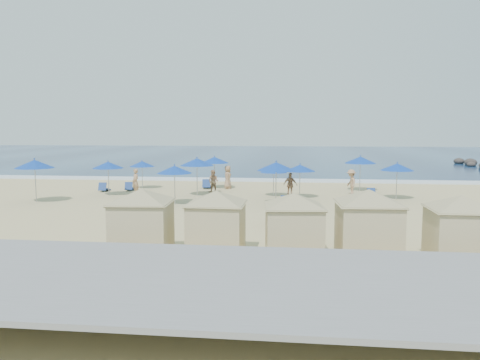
% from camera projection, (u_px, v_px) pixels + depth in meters
% --- Properties ---
extents(ground, '(160.00, 160.00, 0.00)m').
position_uv_depth(ground, '(248.00, 211.00, 25.72)').
color(ground, '#CDBA82').
rests_on(ground, ground).
extents(ocean, '(160.00, 80.00, 0.06)m').
position_uv_depth(ocean, '(279.00, 155.00, 80.03)').
color(ocean, '#0E2550').
rests_on(ocean, ground).
extents(surf_line, '(160.00, 2.50, 0.08)m').
position_uv_depth(surf_line, '(265.00, 180.00, 41.02)').
color(surf_line, white).
rests_on(surf_line, ground).
extents(seawall, '(160.00, 6.10, 1.22)m').
position_uv_depth(seawall, '(199.00, 277.00, 12.32)').
color(seawall, gray).
rests_on(seawall, ground).
extents(trash_bin, '(0.97, 0.97, 0.73)m').
position_uv_depth(trash_bin, '(278.00, 218.00, 21.92)').
color(trash_bin, black).
rests_on(trash_bin, ground).
extents(cabana_0, '(4.26, 4.26, 2.68)m').
position_uv_depth(cabana_0, '(142.00, 214.00, 16.56)').
color(cabana_0, beige).
rests_on(cabana_0, ground).
extents(cabana_1, '(4.13, 4.13, 2.59)m').
position_uv_depth(cabana_1, '(216.00, 215.00, 16.63)').
color(cabana_1, beige).
rests_on(cabana_1, ground).
extents(cabana_2, '(4.10, 4.10, 2.58)m').
position_uv_depth(cabana_2, '(294.00, 218.00, 16.05)').
color(cabana_2, beige).
rests_on(cabana_2, ground).
extents(cabana_3, '(4.36, 4.36, 2.74)m').
position_uv_depth(cabana_3, '(368.00, 216.00, 15.94)').
color(cabana_3, beige).
rests_on(cabana_3, ground).
extents(cabana_4, '(4.19, 4.19, 2.63)m').
position_uv_depth(cabana_4, '(461.00, 222.00, 15.26)').
color(cabana_4, beige).
rests_on(cabana_4, ground).
extents(umbrella_0, '(2.11, 2.11, 2.40)m').
position_uv_depth(umbrella_0, '(108.00, 165.00, 31.69)').
color(umbrella_0, '#A5A8AD').
rests_on(umbrella_0, ground).
extents(umbrella_1, '(2.41, 2.41, 2.74)m').
position_uv_depth(umbrella_1, '(35.00, 164.00, 28.74)').
color(umbrella_1, '#A5A8AD').
rests_on(umbrella_1, ground).
extents(umbrella_2, '(1.90, 1.90, 2.17)m').
position_uv_depth(umbrella_2, '(142.00, 164.00, 35.41)').
color(umbrella_2, '#A5A8AD').
rests_on(umbrella_2, ground).
extents(umbrella_3, '(2.14, 2.14, 2.43)m').
position_uv_depth(umbrella_3, '(175.00, 170.00, 27.89)').
color(umbrella_3, '#A5A8AD').
rests_on(umbrella_3, ground).
extents(umbrella_4, '(2.20, 2.20, 2.50)m').
position_uv_depth(umbrella_4, '(214.00, 160.00, 35.49)').
color(umbrella_4, '#A5A8AD').
rests_on(umbrella_4, ground).
extents(umbrella_5, '(2.33, 2.33, 2.65)m').
position_uv_depth(umbrella_5, '(197.00, 162.00, 31.51)').
color(umbrella_5, '#A5A8AD').
rests_on(umbrella_5, ground).
extents(umbrella_6, '(2.34, 2.34, 2.66)m').
position_uv_depth(umbrella_6, '(276.00, 166.00, 27.72)').
color(umbrella_6, '#A5A8AD').
rests_on(umbrella_6, ground).
extents(umbrella_7, '(2.01, 2.01, 2.29)m').
position_uv_depth(umbrella_7, '(300.00, 168.00, 30.48)').
color(umbrella_7, '#A5A8AD').
rests_on(umbrella_7, ground).
extents(umbrella_8, '(1.84, 1.84, 2.09)m').
position_uv_depth(umbrella_8, '(274.00, 170.00, 31.28)').
color(umbrella_8, '#A5A8AD').
rests_on(umbrella_8, ground).
extents(umbrella_9, '(2.31, 2.31, 2.63)m').
position_uv_depth(umbrella_9, '(360.00, 160.00, 33.86)').
color(umbrella_9, '#A5A8AD').
rests_on(umbrella_9, ground).
extents(umbrella_10, '(2.13, 2.13, 2.42)m').
position_uv_depth(umbrella_10, '(397.00, 167.00, 29.87)').
color(umbrella_10, '#A5A8AD').
rests_on(umbrella_10, ground).
extents(beach_chair_0, '(0.66, 1.29, 0.69)m').
position_uv_depth(beach_chair_0, '(104.00, 188.00, 33.91)').
color(beach_chair_0, navy).
rests_on(beach_chair_0, ground).
extents(beach_chair_1, '(0.77, 1.31, 0.68)m').
position_uv_depth(beach_chair_1, '(129.00, 188.00, 34.31)').
color(beach_chair_1, navy).
rests_on(beach_chair_1, ground).
extents(beach_chair_2, '(0.76, 1.42, 0.75)m').
position_uv_depth(beach_chair_2, '(207.00, 185.00, 35.59)').
color(beach_chair_2, navy).
rests_on(beach_chair_2, ground).
extents(beach_chair_3, '(0.79, 1.45, 0.76)m').
position_uv_depth(beach_chair_3, '(213.00, 202.00, 27.53)').
color(beach_chair_3, navy).
rests_on(beach_chair_3, ground).
extents(beach_chair_4, '(0.79, 1.23, 0.62)m').
position_uv_depth(beach_chair_4, '(286.00, 202.00, 27.80)').
color(beach_chair_4, navy).
rests_on(beach_chair_4, ground).
extents(beach_chair_5, '(0.79, 1.31, 0.67)m').
position_uv_depth(beach_chair_5, '(370.00, 194.00, 31.02)').
color(beach_chair_5, navy).
rests_on(beach_chair_5, ground).
extents(beachgoer_0, '(0.77, 0.77, 1.80)m').
position_uv_depth(beachgoer_0, '(136.00, 182.00, 32.09)').
color(beachgoer_0, tan).
rests_on(beachgoer_0, ground).
extents(beachgoer_1, '(0.94, 0.82, 1.62)m').
position_uv_depth(beachgoer_1, '(213.00, 181.00, 33.21)').
color(beachgoer_1, tan).
rests_on(beachgoer_1, ground).
extents(beachgoer_2, '(1.04, 0.71, 1.63)m').
position_uv_depth(beachgoer_2, '(290.00, 185.00, 31.05)').
color(beachgoer_2, tan).
rests_on(beachgoer_2, ground).
extents(beachgoer_3, '(0.89, 1.27, 1.78)m').
position_uv_depth(beachgoer_3, '(351.00, 182.00, 31.81)').
color(beachgoer_3, tan).
rests_on(beachgoer_3, ground).
extents(beachgoer_4, '(0.57, 0.87, 1.77)m').
position_uv_depth(beachgoer_4, '(228.00, 177.00, 35.32)').
color(beachgoer_4, tan).
rests_on(beachgoer_4, ground).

